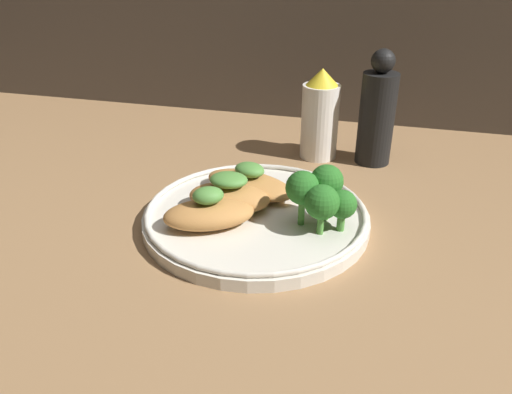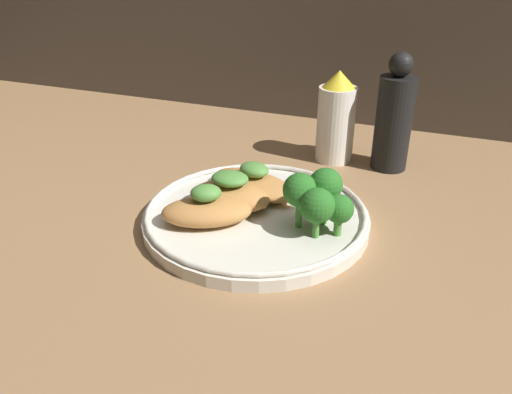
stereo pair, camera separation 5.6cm
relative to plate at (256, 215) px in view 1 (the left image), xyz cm
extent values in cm
cube|color=#936D47|center=(0.00, 0.00, -1.49)|extent=(180.00, 180.00, 1.00)
cylinder|color=silver|center=(0.00, 0.00, -0.29)|extent=(25.95, 25.95, 1.40)
torus|color=silver|center=(0.00, 0.00, 0.71)|extent=(25.35, 25.35, 0.60)
ellipsoid|color=#BC7F42|center=(-4.19, -4.12, 1.82)|extent=(11.29, 9.27, 2.82)
ellipsoid|color=#518E3D|center=(-4.19, -4.12, 4.12)|extent=(4.21, 3.91, 1.79)
ellipsoid|color=#BC7F42|center=(-3.19, 0.28, 1.90)|extent=(9.77, 6.03, 2.99)
ellipsoid|color=#518E3D|center=(-3.19, 0.28, 4.16)|extent=(4.53, 3.71, 1.53)
ellipsoid|color=#BC7F42|center=(-1.98, 4.43, 1.60)|extent=(13.10, 9.11, 2.37)
ellipsoid|color=#518E3D|center=(-1.98, 4.43, 3.61)|extent=(4.53, 4.04, 1.65)
cylinder|color=#4C8E38|center=(9.79, -1.37, 1.45)|extent=(0.85, 0.85, 2.07)
sphere|color=#286B23|center=(9.79, -1.37, 3.56)|extent=(3.09, 3.09, 3.09)
cylinder|color=#4C8E38|center=(7.77, 0.52, 2.13)|extent=(0.93, 0.93, 3.43)
sphere|color=#286B23|center=(7.77, 0.52, 5.13)|extent=(3.67, 3.67, 3.67)
cylinder|color=#4C8E38|center=(5.45, -1.22, 2.00)|extent=(0.73, 0.73, 3.18)
sphere|color=#286B23|center=(5.45, -1.22, 4.88)|extent=(3.69, 3.69, 3.69)
cylinder|color=#4C8E38|center=(7.76, -2.63, 1.65)|extent=(0.72, 0.72, 2.48)
sphere|color=#286B23|center=(7.76, -2.63, 4.19)|extent=(3.72, 3.72, 3.72)
cylinder|color=white|center=(3.93, 21.62, 4.45)|extent=(5.45, 5.45, 10.87)
cone|color=yellow|center=(3.93, 21.62, 11.08)|extent=(4.63, 4.63, 2.39)
cylinder|color=black|center=(11.95, 21.62, 5.55)|extent=(5.01, 5.01, 13.08)
sphere|color=black|center=(11.95, 21.62, 13.72)|extent=(3.26, 3.26, 3.26)
camera|label=1|loc=(12.82, -48.27, 28.60)|focal=35.00mm
camera|label=2|loc=(18.18, -46.52, 28.60)|focal=35.00mm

